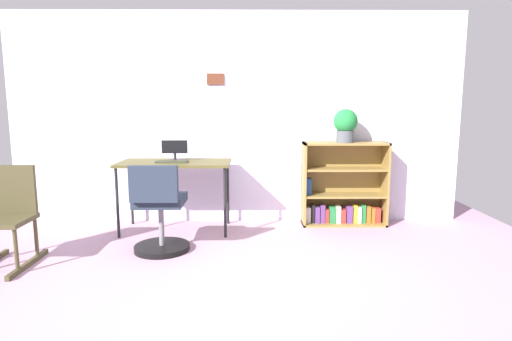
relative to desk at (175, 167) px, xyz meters
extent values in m
plane|color=#AE889D|center=(0.64, -1.70, -0.70)|extent=(6.24, 6.24, 0.00)
cube|color=silver|center=(0.64, 0.45, 0.50)|extent=(5.20, 0.10, 2.40)
cube|color=#582A19|center=(0.41, 0.39, 0.95)|extent=(0.19, 0.02, 0.12)
cube|color=#4E4823|center=(0.00, 0.00, 0.04)|extent=(1.18, 0.59, 0.03)
cylinder|color=black|center=(-0.55, -0.26, -0.34)|extent=(0.03, 0.03, 0.73)
cylinder|color=black|center=(0.55, -0.26, -0.34)|extent=(0.03, 0.03, 0.73)
cylinder|color=black|center=(-0.55, 0.26, -0.34)|extent=(0.03, 0.03, 0.73)
cylinder|color=black|center=(0.55, 0.26, -0.34)|extent=(0.03, 0.03, 0.73)
cylinder|color=#262628|center=(-0.01, 0.07, 0.06)|extent=(0.18, 0.18, 0.01)
cylinder|color=#262628|center=(-0.01, 0.07, 0.10)|extent=(0.03, 0.03, 0.07)
cube|color=black|center=(-0.01, 0.06, 0.21)|extent=(0.28, 0.02, 0.14)
cube|color=#313423|center=(-0.02, -0.07, 0.07)|extent=(0.33, 0.14, 0.02)
cylinder|color=black|center=(-0.02, -0.65, -0.68)|extent=(0.52, 0.52, 0.05)
cylinder|color=slate|center=(-0.02, -0.65, -0.46)|extent=(0.05, 0.05, 0.39)
cube|color=#222B3A|center=(-0.02, -0.65, -0.22)|extent=(0.44, 0.44, 0.08)
cube|color=#222B3A|center=(-0.02, -0.90, -0.02)|extent=(0.42, 0.07, 0.32)
cube|color=#413C23|center=(-1.08, -1.04, -0.68)|extent=(0.04, 0.64, 0.04)
cylinder|color=#413C23|center=(-1.08, -1.20, -0.49)|extent=(0.03, 0.03, 0.34)
cylinder|color=#413C23|center=(-1.08, -0.88, -0.49)|extent=(0.03, 0.03, 0.34)
cube|color=#413C23|center=(-1.26, -1.04, -0.30)|extent=(0.42, 0.40, 0.04)
cube|color=#413C23|center=(-1.26, -0.86, -0.07)|extent=(0.40, 0.04, 0.43)
cube|color=olive|center=(1.42, 0.22, -0.23)|extent=(0.02, 0.30, 0.95)
cube|color=olive|center=(2.34, 0.22, -0.23)|extent=(0.02, 0.30, 0.95)
cube|color=olive|center=(1.88, 0.22, 0.23)|extent=(0.95, 0.30, 0.02)
cube|color=olive|center=(1.88, 0.22, -0.69)|extent=(0.95, 0.30, 0.02)
cube|color=olive|center=(1.88, 0.36, -0.23)|extent=(0.95, 0.02, 0.95)
cube|color=olive|center=(1.88, 0.22, -0.36)|extent=(0.90, 0.28, 0.02)
cube|color=olive|center=(1.88, 0.22, -0.06)|extent=(0.90, 0.28, 0.02)
cube|color=beige|center=(1.47, 0.21, -0.59)|extent=(0.06, 0.10, 0.18)
cube|color=black|center=(1.52, 0.21, -0.57)|extent=(0.04, 0.10, 0.21)
cube|color=#593372|center=(1.57, 0.21, -0.59)|extent=(0.05, 0.11, 0.19)
cube|color=#593372|center=(1.63, 0.21, -0.57)|extent=(0.05, 0.10, 0.21)
cube|color=#B22D28|center=(1.69, 0.21, -0.60)|extent=(0.04, 0.09, 0.16)
cube|color=#237238|center=(1.75, 0.21, -0.58)|extent=(0.07, 0.12, 0.19)
cube|color=beige|center=(1.81, 0.21, -0.58)|extent=(0.05, 0.13, 0.19)
cube|color=#B22D28|center=(1.87, 0.21, -0.60)|extent=(0.06, 0.11, 0.16)
cube|color=#593372|center=(1.94, 0.21, -0.58)|extent=(0.07, 0.12, 0.20)
cube|color=#B79323|center=(2.01, 0.21, -0.58)|extent=(0.05, 0.09, 0.20)
cube|color=beige|center=(2.05, 0.21, -0.59)|extent=(0.04, 0.12, 0.19)
cube|color=#237238|center=(2.10, 0.21, -0.58)|extent=(0.05, 0.09, 0.21)
cube|color=#99591E|center=(2.16, 0.21, -0.58)|extent=(0.05, 0.11, 0.19)
cube|color=#99591E|center=(2.21, 0.21, -0.59)|extent=(0.04, 0.12, 0.18)
cube|color=#B22D28|center=(2.26, 0.21, -0.59)|extent=(0.06, 0.10, 0.17)
cube|color=#1E478C|center=(1.47, 0.21, -0.26)|extent=(0.06, 0.09, 0.19)
cylinder|color=#474C51|center=(1.87, 0.20, 0.31)|extent=(0.19, 0.19, 0.13)
sphere|color=#1F7A35|center=(1.87, 0.20, 0.48)|extent=(0.27, 0.27, 0.27)
camera|label=1|loc=(0.82, -4.48, 0.65)|focal=29.59mm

